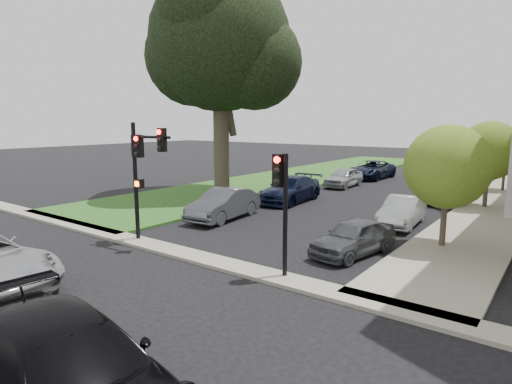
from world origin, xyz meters
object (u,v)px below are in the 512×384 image
Objects in this scene: eucalyptus at (219,41)px; small_tree_b at (489,151)px; traffic_signal_secondary at (282,192)px; small_tree_c at (506,155)px; car_parked_0 at (353,237)px; car_cross_far at (67,372)px; car_parked_2 at (442,189)px; car_parked_8 at (371,170)px; car_parked_7 at (344,177)px; car_parked_6 at (290,189)px; car_parked_4 at (475,171)px; car_parked_3 at (465,180)px; traffic_signal_main at (141,161)px; car_parked_1 at (402,211)px; small_tree_a at (447,167)px; car_parked_5 at (224,204)px.

eucalyptus reaches higher than small_tree_b.
small_tree_b is 1.25× the size of traffic_signal_secondary.
car_parked_0 is at bearing -97.07° from small_tree_c.
traffic_signal_secondary is 7.55m from car_cross_far.
car_parked_2 is 0.96× the size of car_parked_8.
small_tree_b reaches higher than car_parked_7.
small_tree_c is 0.99× the size of traffic_signal_secondary.
small_tree_b is 0.93× the size of car_parked_2.
car_parked_0 is 0.73× the size of car_parked_6.
car_parked_3 is at bearing -92.42° from car_parked_4.
small_tree_c reaches higher than car_parked_8.
car_parked_7 is (-0.03, 7.35, -0.05)m from car_parked_6.
traffic_signal_main is 18.35m from car_parked_7.
car_parked_1 is at bearing -99.98° from small_tree_c.
car_parked_3 is (-2.22, 15.59, -2.38)m from small_tree_a.
car_parked_6 is (-9.66, -4.63, -2.43)m from small_tree_b.
small_tree_b is at bearing -85.09° from car_parked_4.
small_tree_a reaches higher than car_parked_7.
car_parked_5 is 5.82m from car_parked_6.
car_parked_3 is 1.00× the size of car_parked_7.
eucalyptus is 2.76× the size of car_parked_6.
small_tree_b is at bearing 17.13° from eucalyptus.
eucalyptus is 3.75× the size of traffic_signal_secondary.
small_tree_a is at bearing 63.14° from traffic_signal_secondary.
traffic_signal_secondary is 0.74× the size of car_parked_2.
car_parked_2 is 1.25× the size of car_parked_7.
car_parked_8 is at bearing 87.05° from car_parked_6.
car_parked_2 is 13.56m from car_parked_5.
car_parked_6 is at bearing -127.19° from car_parked_3.
small_tree_b reaches higher than car_parked_3.
car_parked_3 is at bearing 5.78° from car_cross_far.
car_parked_5 is (-9.83, -17.56, -1.77)m from small_tree_c.
car_cross_far is at bearing -96.04° from small_tree_b.
small_tree_a is 0.96× the size of car_parked_4.
small_tree_c is 20.20m from car_parked_5.
small_tree_b reaches higher than car_parked_1.
car_parked_3 is 6.55m from car_parked_4.
small_tree_a reaches higher than small_tree_c.
small_tree_b is at bearing 65.50° from car_parked_1.
car_parked_3 is 18.43m from car_parked_5.
eucalyptus reaches higher than car_parked_8.
eucalyptus is 3.04× the size of traffic_signal_main.
car_parked_5 is (-9.83, -1.20, -2.34)m from small_tree_a.
small_tree_c is 19.33m from car_parked_0.
small_tree_c is 10.05m from car_parked_8.
small_tree_b is at bearing -73.73° from car_parked_3.
small_tree_a reaches higher than car_parked_8.
car_parked_5 is (-7.36, -11.39, 0.03)m from car_parked_2.
car_parked_3 is 7.86m from car_parked_8.
small_tree_a reaches higher than car_cross_far.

